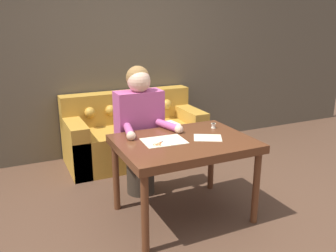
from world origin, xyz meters
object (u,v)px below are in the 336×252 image
at_px(dining_table, 184,149).
at_px(thread_spool, 213,126).
at_px(couch, 134,136).
at_px(scissors, 160,143).
at_px(person, 140,130).

xyz_separation_m(dining_table, thread_spool, (0.41, 0.19, 0.10)).
xyz_separation_m(couch, thread_spool, (0.34, -1.29, 0.44)).
bearing_deg(dining_table, couch, 87.42).
distance_m(dining_table, scissors, 0.24).
bearing_deg(scissors, dining_table, -0.70).
relative_size(dining_table, thread_spool, 25.23).
relative_size(dining_table, scissors, 5.27).
bearing_deg(scissors, person, 86.42).
relative_size(dining_table, person, 0.88).
bearing_deg(couch, thread_spool, -75.22).
relative_size(scissors, thread_spool, 4.79).
bearing_deg(dining_table, thread_spool, 24.87).
relative_size(couch, scissors, 7.75).
relative_size(dining_table, couch, 0.68).
height_order(dining_table, couch, couch).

